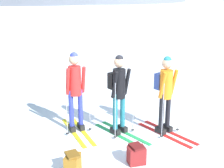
{
  "coord_description": "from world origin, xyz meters",
  "views": [
    {
      "loc": [
        -2.79,
        -5.86,
        3.2
      ],
      "look_at": [
        0.2,
        0.37,
        1.05
      ],
      "focal_mm": 49.92,
      "sensor_mm": 36.0,
      "label": 1
    }
  ],
  "objects_px": {
    "skier_in_red": "(75,88)",
    "skier_in_black": "(119,90)",
    "skier_in_orange": "(165,90)",
    "backpack_on_snow_beside": "(136,155)",
    "backpack_on_snow_front": "(73,163)"
  },
  "relations": [
    {
      "from": "skier_in_red",
      "to": "skier_in_black",
      "type": "bearing_deg",
      "value": -32.74
    },
    {
      "from": "skier_in_red",
      "to": "skier_in_orange",
      "type": "relative_size",
      "value": 1.04
    },
    {
      "from": "skier_in_red",
      "to": "backpack_on_snow_beside",
      "type": "distance_m",
      "value": 2.1
    },
    {
      "from": "skier_in_black",
      "to": "backpack_on_snow_beside",
      "type": "relative_size",
      "value": 4.81
    },
    {
      "from": "skier_in_orange",
      "to": "backpack_on_snow_beside",
      "type": "bearing_deg",
      "value": -144.18
    },
    {
      "from": "skier_in_orange",
      "to": "backpack_on_snow_beside",
      "type": "distance_m",
      "value": 1.73
    },
    {
      "from": "skier_in_orange",
      "to": "backpack_on_snow_front",
      "type": "xyz_separation_m",
      "value": [
        -2.41,
        -0.65,
        -0.83
      ]
    },
    {
      "from": "skier_in_orange",
      "to": "backpack_on_snow_front",
      "type": "relative_size",
      "value": 4.48
    },
    {
      "from": "backpack_on_snow_front",
      "to": "backpack_on_snow_beside",
      "type": "bearing_deg",
      "value": -11.39
    },
    {
      "from": "skier_in_black",
      "to": "skier_in_red",
      "type": "bearing_deg",
      "value": 147.26
    },
    {
      "from": "skier_in_red",
      "to": "skier_in_orange",
      "type": "distance_m",
      "value": 2.01
    },
    {
      "from": "skier_in_orange",
      "to": "skier_in_red",
      "type": "bearing_deg",
      "value": 151.74
    },
    {
      "from": "skier_in_black",
      "to": "backpack_on_snow_beside",
      "type": "height_order",
      "value": "skier_in_black"
    },
    {
      "from": "skier_in_orange",
      "to": "backpack_on_snow_beside",
      "type": "xyz_separation_m",
      "value": [
        -1.23,
        -0.89,
        -0.83
      ]
    },
    {
      "from": "backpack_on_snow_front",
      "to": "backpack_on_snow_beside",
      "type": "relative_size",
      "value": 1.05
    }
  ]
}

